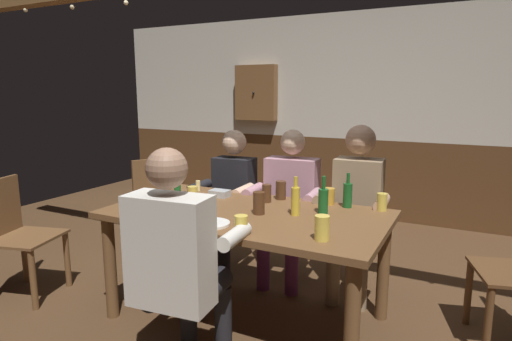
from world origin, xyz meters
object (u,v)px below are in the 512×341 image
at_px(chair_empty_far_end, 16,234).
at_px(table_candle, 198,186).
at_px(pint_glass_5, 281,190).
at_px(pint_glass_2, 259,203).
at_px(person_3, 178,257).
at_px(bottle_0, 295,200).
at_px(wall_dart_cabinet, 256,93).
at_px(person_2, 356,202).
at_px(bottle_3, 348,195).
at_px(chair_empty_near_right, 159,203).
at_px(bottle_2, 323,200).
at_px(pint_glass_8, 322,228).
at_px(pint_glass_1, 241,225).
at_px(pint_glass_4, 193,194).
at_px(person_1, 289,199).
at_px(pint_glass_3, 186,202).
at_px(pint_glass_6, 267,193).
at_px(dining_table, 246,226).
at_px(pint_glass_7, 382,202).
at_px(person_0, 230,194).
at_px(plate_0, 212,224).
at_px(pint_glass_0, 329,196).
at_px(bottle_1, 177,182).

bearing_deg(chair_empty_far_end, table_candle, 111.56).
xyz_separation_m(chair_empty_far_end, pint_glass_5, (1.75, 0.87, 0.34)).
bearing_deg(pint_glass_2, person_3, -98.96).
relative_size(bottle_0, wall_dart_cabinet, 0.35).
distance_m(person_2, bottle_0, 0.71).
relative_size(bottle_3, pint_glass_5, 1.74).
bearing_deg(pint_glass_2, chair_empty_near_right, 152.97).
distance_m(table_candle, pint_glass_5, 0.69).
relative_size(bottle_2, pint_glass_8, 1.84).
distance_m(pint_glass_1, pint_glass_4, 0.80).
bearing_deg(pint_glass_8, bottle_3, 94.54).
bearing_deg(pint_glass_8, pint_glass_2, 150.88).
bearing_deg(table_candle, pint_glass_5, 4.39).
bearing_deg(bottle_3, pint_glass_2, -137.78).
bearing_deg(person_1, pint_glass_3, 62.75).
relative_size(chair_empty_far_end, table_candle, 11.00).
relative_size(pint_glass_6, pint_glass_8, 0.96).
bearing_deg(person_2, dining_table, 49.36).
bearing_deg(person_2, chair_empty_near_right, -3.37).
relative_size(person_2, pint_glass_2, 8.88).
distance_m(pint_glass_7, pint_glass_8, 0.74).
bearing_deg(person_0, wall_dart_cabinet, -71.63).
xyz_separation_m(chair_empty_near_right, pint_glass_7, (2.10, -0.29, 0.33)).
relative_size(person_1, person_2, 0.95).
bearing_deg(wall_dart_cabinet, chair_empty_far_end, -97.32).
height_order(person_1, pint_glass_6, person_1).
bearing_deg(pint_glass_5, bottle_2, -29.29).
bearing_deg(wall_dart_cabinet, bottle_3, -50.79).
bearing_deg(bottle_3, wall_dart_cabinet, 129.21).
bearing_deg(bottle_0, person_1, 115.69).
distance_m(chair_empty_far_end, pint_glass_2, 1.87).
bearing_deg(pint_glass_3, table_candle, 116.99).
height_order(bottle_2, bottle_3, bottle_2).
bearing_deg(pint_glass_1, dining_table, 115.03).
height_order(table_candle, pint_glass_6, pint_glass_6).
xyz_separation_m(table_candle, plate_0, (0.57, -0.69, -0.03)).
height_order(pint_glass_5, pint_glass_6, pint_glass_5).
bearing_deg(person_3, pint_glass_3, 116.51).
height_order(person_0, pint_glass_0, person_0).
height_order(person_1, pint_glass_4, person_1).
xyz_separation_m(person_0, pint_glass_6, (0.55, -0.42, 0.16)).
bearing_deg(pint_glass_6, pint_glass_8, -43.94).
height_order(person_1, pint_glass_5, person_1).
height_order(bottle_1, pint_glass_3, bottle_1).
bearing_deg(bottle_2, pint_glass_5, 150.71).
height_order(person_2, pint_glass_4, person_2).
xyz_separation_m(person_3, wall_dart_cabinet, (-1.27, 3.36, 0.81)).
relative_size(bottle_0, pint_glass_4, 2.34).
xyz_separation_m(bottle_2, pint_glass_1, (-0.27, -0.58, -0.04)).
xyz_separation_m(table_candle, pint_glass_2, (0.71, -0.36, 0.03)).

